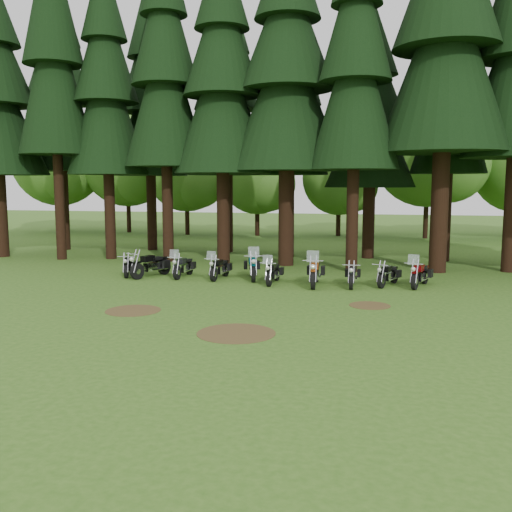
# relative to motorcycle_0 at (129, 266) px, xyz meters

# --- Properties ---
(ground) EXTENTS (120.00, 120.00, 0.00)m
(ground) POSITION_rel_motorcycle_0_xyz_m (6.25, -4.61, -0.43)
(ground) COLOR #335F19
(ground) RESTS_ON ground
(pine_front_1) EXTENTS (3.92, 3.92, 19.88)m
(pine_front_1) POSITION_rel_motorcycle_0_xyz_m (-6.04, 4.37, 11.48)
(pine_front_1) COLOR black
(pine_front_1) RESTS_ON ground
(pine_front_2) EXTENTS (4.32, 4.32, 16.22)m
(pine_front_2) POSITION_rel_motorcycle_0_xyz_m (-3.53, 5.21, 9.29)
(pine_front_2) COLOR black
(pine_front_2) RESTS_ON ground
(pine_front_3) EXTENTS (4.32, 4.32, 17.57)m
(pine_front_3) POSITION_rel_motorcycle_0_xyz_m (-0.04, 4.90, 10.10)
(pine_front_3) COLOR black
(pine_front_3) RESTS_ON ground
(pine_front_4) EXTENTS (4.95, 4.95, 16.33)m
(pine_front_4) POSITION_rel_motorcycle_0_xyz_m (3.04, 4.80, 9.35)
(pine_front_4) COLOR black
(pine_front_4) RESTS_ON ground
(pine_front_5) EXTENTS (5.81, 5.81, 16.72)m
(pine_front_5) POSITION_rel_motorcycle_0_xyz_m (6.31, 4.84, 9.58)
(pine_front_5) COLOR black
(pine_front_5) RESTS_ON ground
(pine_front_6) EXTENTS (4.15, 4.15, 16.75)m
(pine_front_6) POSITION_rel_motorcycle_0_xyz_m (9.68, 3.42, 9.60)
(pine_front_6) COLOR black
(pine_front_6) RESTS_ON ground
(pine_front_7) EXTENTS (5.98, 5.98, 19.41)m
(pine_front_7) POSITION_rel_motorcycle_0_xyz_m (13.61, 4.16, 11.20)
(pine_front_7) COLOR black
(pine_front_7) RESTS_ON ground
(pine_back_0) EXTENTS (5.00, 5.00, 17.21)m
(pine_back_0) POSITION_rel_motorcycle_0_xyz_m (-8.43, 8.64, 9.88)
(pine_back_0) COLOR black
(pine_back_0) RESTS_ON ground
(pine_back_1) EXTENTS (4.52, 4.52, 16.22)m
(pine_back_1) POSITION_rel_motorcycle_0_xyz_m (-3.01, 9.74, 9.28)
(pine_back_1) COLOR black
(pine_back_1) RESTS_ON ground
(pine_back_2) EXTENTS (4.85, 4.85, 16.30)m
(pine_back_2) POSITION_rel_motorcycle_0_xyz_m (1.87, 9.79, 9.33)
(pine_back_2) COLOR black
(pine_back_2) RESTS_ON ground
(pine_back_3) EXTENTS (4.35, 4.35, 16.20)m
(pine_back_3) POSITION_rel_motorcycle_0_xyz_m (5.88, 8.33, 9.27)
(pine_back_3) COLOR black
(pine_back_3) RESTS_ON ground
(pine_back_4) EXTENTS (4.94, 4.94, 13.78)m
(pine_back_4) POSITION_rel_motorcycle_0_xyz_m (10.28, 8.64, 7.82)
(pine_back_4) COLOR black
(pine_back_4) RESTS_ON ground
(pine_back_5) EXTENTS (3.94, 3.94, 16.33)m
(pine_back_5) POSITION_rel_motorcycle_0_xyz_m (14.32, 8.25, 9.35)
(pine_back_5) COLOR black
(pine_back_5) RESTS_ON ground
(decid_0) EXTENTS (8.00, 7.78, 10.00)m
(decid_0) POSITION_rel_motorcycle_0_xyz_m (-15.85, 20.65, 5.47)
(decid_0) COLOR black
(decid_0) RESTS_ON ground
(decid_1) EXTENTS (7.91, 7.69, 9.88)m
(decid_1) POSITION_rel_motorcycle_0_xyz_m (-9.74, 21.16, 5.41)
(decid_1) COLOR black
(decid_1) RESTS_ON ground
(decid_2) EXTENTS (6.72, 6.53, 8.40)m
(decid_2) POSITION_rel_motorcycle_0_xyz_m (-4.19, 20.17, 4.53)
(decid_2) COLOR black
(decid_2) RESTS_ON ground
(decid_3) EXTENTS (6.12, 5.95, 7.65)m
(decid_3) POSITION_rel_motorcycle_0_xyz_m (1.53, 20.52, 4.08)
(decid_3) COLOR black
(decid_3) RESTS_ON ground
(decid_4) EXTENTS (5.93, 5.76, 7.41)m
(decid_4) POSITION_rel_motorcycle_0_xyz_m (7.83, 21.71, 3.94)
(decid_4) COLOR black
(decid_4) RESTS_ON ground
(decid_5) EXTENTS (8.45, 8.21, 10.56)m
(decid_5) POSITION_rel_motorcycle_0_xyz_m (14.54, 21.10, 5.81)
(decid_5) COLOR black
(decid_5) RESTS_ON ground
(dirt_patch_0) EXTENTS (1.80, 1.80, 0.01)m
(dirt_patch_0) POSITION_rel_motorcycle_0_xyz_m (3.25, -6.61, -0.42)
(dirt_patch_0) COLOR #4C3D1E
(dirt_patch_0) RESTS_ON ground
(dirt_patch_1) EXTENTS (1.40, 1.40, 0.01)m
(dirt_patch_1) POSITION_rel_motorcycle_0_xyz_m (10.75, -4.11, -0.42)
(dirt_patch_1) COLOR #4C3D1E
(dirt_patch_1) RESTS_ON ground
(dirt_patch_2) EXTENTS (2.20, 2.20, 0.01)m
(dirt_patch_2) POSITION_rel_motorcycle_0_xyz_m (7.25, -8.61, -0.42)
(dirt_patch_2) COLOR #4C3D1E
(dirt_patch_2) RESTS_ON ground
(motorcycle_0) EXTENTS (0.70, 2.01, 0.84)m
(motorcycle_0) POSITION_rel_motorcycle_0_xyz_m (0.00, 0.00, 0.00)
(motorcycle_0) COLOR black
(motorcycle_0) RESTS_ON ground
(motorcycle_1) EXTENTS (1.02, 2.27, 0.97)m
(motorcycle_1) POSITION_rel_motorcycle_0_xyz_m (1.12, -0.13, 0.07)
(motorcycle_1) COLOR black
(motorcycle_1) RESTS_ON ground
(motorcycle_2) EXTENTS (0.40, 2.13, 1.34)m
(motorcycle_2) POSITION_rel_motorcycle_0_xyz_m (2.53, 0.11, 0.02)
(motorcycle_2) COLOR black
(motorcycle_2) RESTS_ON ground
(motorcycle_3) EXTENTS (0.45, 2.12, 1.33)m
(motorcycle_3) POSITION_rel_motorcycle_0_xyz_m (4.24, 0.01, 0.02)
(motorcycle_3) COLOR black
(motorcycle_3) RESTS_ON ground
(motorcycle_4) EXTENTS (0.95, 2.43, 1.54)m
(motorcycle_4) POSITION_rel_motorcycle_0_xyz_m (5.63, 0.30, 0.09)
(motorcycle_4) COLOR black
(motorcycle_4) RESTS_ON ground
(motorcycle_5) EXTENTS (0.39, 2.09, 1.32)m
(motorcycle_5) POSITION_rel_motorcycle_0_xyz_m (6.72, -0.61, 0.01)
(motorcycle_5) COLOR black
(motorcycle_5) RESTS_ON ground
(motorcycle_6) EXTENTS (0.49, 2.50, 1.57)m
(motorcycle_6) POSITION_rel_motorcycle_0_xyz_m (8.46, -0.75, 0.10)
(motorcycle_6) COLOR black
(motorcycle_6) RESTS_ON ground
(motorcycle_7) EXTENTS (0.29, 2.10, 0.85)m
(motorcycle_7) POSITION_rel_motorcycle_0_xyz_m (9.95, -0.54, 0.01)
(motorcycle_7) COLOR black
(motorcycle_7) RESTS_ON ground
(motorcycle_8) EXTENTS (0.85, 1.93, 0.82)m
(motorcycle_8) POSITION_rel_motorcycle_0_xyz_m (11.36, -0.06, -0.01)
(motorcycle_8) COLOR black
(motorcycle_8) RESTS_ON ground
(motorcycle_9) EXTENTS (0.95, 2.23, 1.42)m
(motorcycle_9) POSITION_rel_motorcycle_0_xyz_m (12.60, -0.05, 0.05)
(motorcycle_9) COLOR black
(motorcycle_9) RESTS_ON ground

